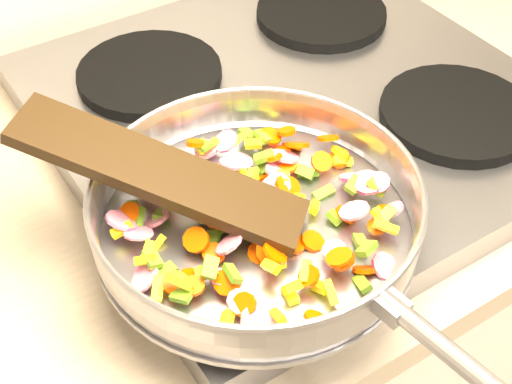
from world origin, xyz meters
TOP-DOWN VIEW (x-y plane):
  - cooktop at (-0.70, 1.67)m, footprint 0.60×0.60m
  - grate_fl at (-0.84, 1.52)m, footprint 0.19×0.19m
  - grate_fr at (-0.56, 1.52)m, footprint 0.19×0.19m
  - grate_bl at (-0.84, 1.81)m, footprint 0.19×0.19m
  - grate_br at (-0.56, 1.81)m, footprint 0.19×0.19m
  - saute_pan at (-0.88, 1.49)m, footprint 0.37×0.54m
  - vegetable_heap at (-0.87, 1.50)m, footprint 0.29×0.29m
  - wooden_spatula at (-0.95, 1.55)m, footprint 0.24×0.26m

SIDE VIEW (x-z plane):
  - cooktop at x=-0.70m, z-range 0.90..0.94m
  - grate_fl at x=-0.84m, z-range 0.94..0.96m
  - grate_fr at x=-0.56m, z-range 0.94..0.96m
  - grate_bl at x=-0.84m, z-range 0.94..0.96m
  - grate_br at x=-0.56m, z-range 0.94..0.96m
  - vegetable_heap at x=-0.87m, z-range 0.95..1.00m
  - saute_pan at x=-0.88m, z-range 0.96..1.02m
  - wooden_spatula at x=-0.95m, z-range 0.97..1.07m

